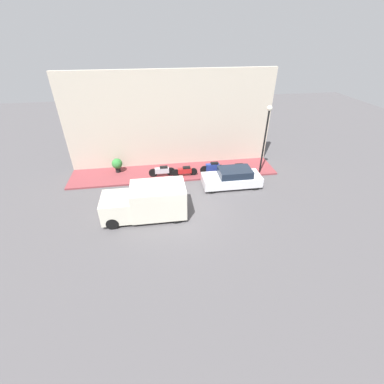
% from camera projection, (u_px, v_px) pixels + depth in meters
% --- Properties ---
extents(ground_plane, '(60.00, 60.00, 0.00)m').
position_uv_depth(ground_plane, '(182.00, 213.00, 15.20)').
color(ground_plane, '#514F51').
extents(sidewalk, '(2.76, 15.17, 0.13)m').
position_uv_depth(sidewalk, '(175.00, 172.00, 19.38)').
color(sidewalk, brown).
rests_on(sidewalk, ground_plane).
extents(building_facade, '(0.30, 15.17, 7.01)m').
position_uv_depth(building_facade, '(171.00, 121.00, 18.80)').
color(building_facade, beige).
rests_on(building_facade, ground_plane).
extents(parked_car, '(1.63, 3.96, 1.30)m').
position_uv_depth(parked_car, '(232.00, 178.00, 17.49)').
color(parked_car, silver).
rests_on(parked_car, ground_plane).
extents(delivery_van, '(2.00, 4.66, 1.95)m').
position_uv_depth(delivery_van, '(146.00, 202.00, 14.46)').
color(delivery_van, silver).
rests_on(delivery_van, ground_plane).
extents(motorcycle_blue, '(0.30, 1.85, 0.90)m').
position_uv_depth(motorcycle_blue, '(213.00, 168.00, 18.83)').
color(motorcycle_blue, navy).
rests_on(motorcycle_blue, sidewalk).
extents(scooter_silver, '(0.30, 1.90, 0.77)m').
position_uv_depth(scooter_silver, '(162.00, 171.00, 18.53)').
color(scooter_silver, '#B7B7BF').
rests_on(scooter_silver, sidewalk).
extents(motorcycle_black, '(0.30, 2.07, 0.74)m').
position_uv_depth(motorcycle_black, '(237.00, 168.00, 18.91)').
color(motorcycle_black, black).
rests_on(motorcycle_black, sidewalk).
extents(motorcycle_red, '(0.30, 1.85, 0.71)m').
position_uv_depth(motorcycle_red, '(185.00, 171.00, 18.61)').
color(motorcycle_red, '#B21E1E').
rests_on(motorcycle_red, sidewalk).
extents(streetlamp, '(0.36, 0.36, 4.90)m').
position_uv_depth(streetlamp, '(266.00, 129.00, 17.49)').
color(streetlamp, black).
rests_on(streetlamp, sidewalk).
extents(potted_plant, '(0.76, 0.76, 1.07)m').
position_uv_depth(potted_plant, '(117.00, 164.00, 18.97)').
color(potted_plant, black).
rests_on(potted_plant, sidewalk).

